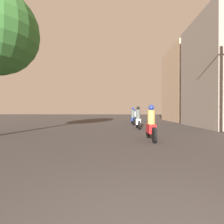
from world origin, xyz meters
The scene contains 5 objects.
motorcycle_red centered at (1.10, 6.52, 0.63)m, with size 0.60×2.04×1.56m.
motorcycle_white centered at (1.13, 11.43, 0.65)m, with size 0.60×1.89×1.62m.
motorcycle_blue centered at (1.11, 15.14, 0.65)m, with size 0.60×2.04×1.63m.
motorcycle_silver centered at (1.61, 18.40, 0.58)m, with size 0.60×1.94×1.45m.
building_right_far centered at (8.84, 20.72, 4.44)m, with size 5.43×7.06×8.87m.
Camera 1 is at (-0.43, -1.22, 1.31)m, focal length 28.00 mm.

